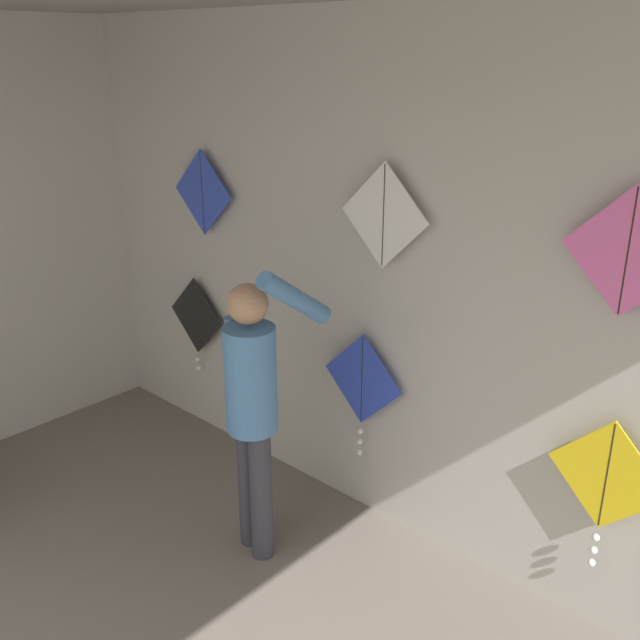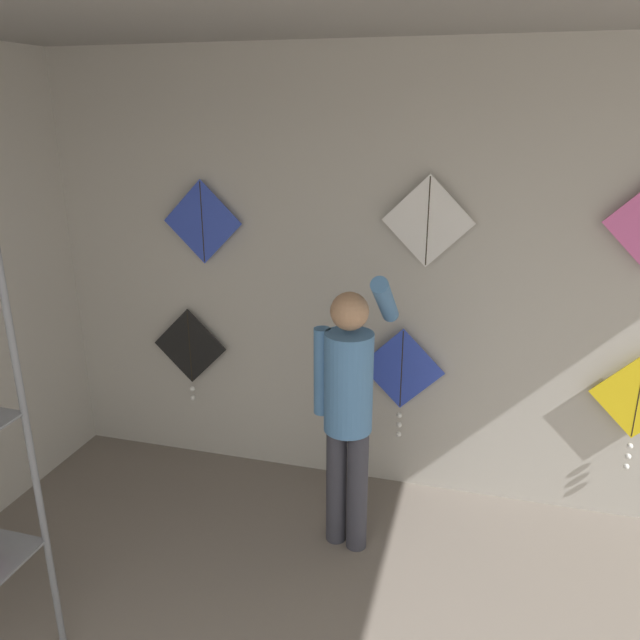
{
  "view_description": "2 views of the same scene",
  "coord_description": "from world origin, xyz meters",
  "px_view_note": "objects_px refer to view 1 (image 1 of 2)",
  "views": [
    {
      "loc": [
        2.22,
        0.48,
        2.6
      ],
      "look_at": [
        -0.11,
        3.04,
        1.26
      ],
      "focal_mm": 40.0,
      "sensor_mm": 36.0,
      "label": 1
    },
    {
      "loc": [
        0.46,
        -0.36,
        2.43
      ],
      "look_at": [
        -0.48,
        3.04,
        1.23
      ],
      "focal_mm": 35.0,
      "sensor_mm": 36.0,
      "label": 2
    }
  ],
  "objects_px": {
    "kite_1": "(362,386)",
    "kite_3": "(203,193)",
    "shopkeeper": "(253,398)",
    "kite_4": "(384,216)",
    "kite_5": "(628,252)",
    "kite_0": "(196,319)",
    "kite_2": "(606,484)"
  },
  "relations": [
    {
      "from": "kite_0",
      "to": "kite_5",
      "type": "bearing_deg",
      "value": 0.01
    },
    {
      "from": "shopkeeper",
      "to": "kite_4",
      "type": "bearing_deg",
      "value": 77.24
    },
    {
      "from": "kite_0",
      "to": "kite_1",
      "type": "distance_m",
      "value": 1.47
    },
    {
      "from": "kite_1",
      "to": "kite_3",
      "type": "distance_m",
      "value": 1.61
    },
    {
      "from": "kite_5",
      "to": "kite_2",
      "type": "bearing_deg",
      "value": -0.95
    },
    {
      "from": "kite_0",
      "to": "kite_2",
      "type": "relative_size",
      "value": 0.91
    },
    {
      "from": "kite_3",
      "to": "kite_4",
      "type": "relative_size",
      "value": 1.0
    },
    {
      "from": "kite_0",
      "to": "kite_3",
      "type": "height_order",
      "value": "kite_3"
    },
    {
      "from": "kite_4",
      "to": "kite_5",
      "type": "distance_m",
      "value": 1.2
    },
    {
      "from": "kite_5",
      "to": "kite_0",
      "type": "bearing_deg",
      "value": -179.99
    },
    {
      "from": "shopkeeper",
      "to": "kite_0",
      "type": "distance_m",
      "value": 1.43
    },
    {
      "from": "shopkeeper",
      "to": "kite_4",
      "type": "xyz_separation_m",
      "value": [
        0.31,
        0.64,
        0.88
      ]
    },
    {
      "from": "kite_0",
      "to": "kite_2",
      "type": "distance_m",
      "value": 2.85
    },
    {
      "from": "shopkeeper",
      "to": "kite_0",
      "type": "relative_size",
      "value": 2.41
    },
    {
      "from": "kite_3",
      "to": "kite_0",
      "type": "bearing_deg",
      "value": -179.73
    },
    {
      "from": "kite_0",
      "to": "kite_2",
      "type": "bearing_deg",
      "value": -0.01
    },
    {
      "from": "kite_1",
      "to": "kite_4",
      "type": "xyz_separation_m",
      "value": [
        0.11,
        0.0,
        0.98
      ]
    },
    {
      "from": "kite_0",
      "to": "kite_4",
      "type": "height_order",
      "value": "kite_4"
    },
    {
      "from": "kite_0",
      "to": "kite_5",
      "type": "xyz_separation_m",
      "value": [
        2.79,
        0.0,
        1.01
      ]
    },
    {
      "from": "kite_1",
      "to": "kite_3",
      "type": "relative_size",
      "value": 1.38
    },
    {
      "from": "shopkeeper",
      "to": "kite_3",
      "type": "bearing_deg",
      "value": 163.73
    },
    {
      "from": "kite_4",
      "to": "kite_3",
      "type": "bearing_deg",
      "value": 180.0
    },
    {
      "from": "kite_0",
      "to": "kite_4",
      "type": "xyz_separation_m",
      "value": [
        1.59,
        0.0,
        0.97
      ]
    },
    {
      "from": "kite_1",
      "to": "kite_0",
      "type": "bearing_deg",
      "value": 179.99
    },
    {
      "from": "shopkeeper",
      "to": "kite_3",
      "type": "xyz_separation_m",
      "value": [
        -1.12,
        0.64,
        0.81
      ]
    },
    {
      "from": "kite_0",
      "to": "kite_1",
      "type": "xyz_separation_m",
      "value": [
        1.47,
        -0.0,
        -0.02
      ]
    },
    {
      "from": "kite_5",
      "to": "kite_1",
      "type": "bearing_deg",
      "value": -179.96
    },
    {
      "from": "kite_1",
      "to": "kite_5",
      "type": "height_order",
      "value": "kite_5"
    },
    {
      "from": "kite_3",
      "to": "kite_5",
      "type": "relative_size",
      "value": 1.0
    },
    {
      "from": "shopkeeper",
      "to": "kite_1",
      "type": "height_order",
      "value": "shopkeeper"
    },
    {
      "from": "kite_2",
      "to": "shopkeeper",
      "type": "bearing_deg",
      "value": -158.0
    },
    {
      "from": "kite_1",
      "to": "kite_3",
      "type": "bearing_deg",
      "value": 179.96
    }
  ]
}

